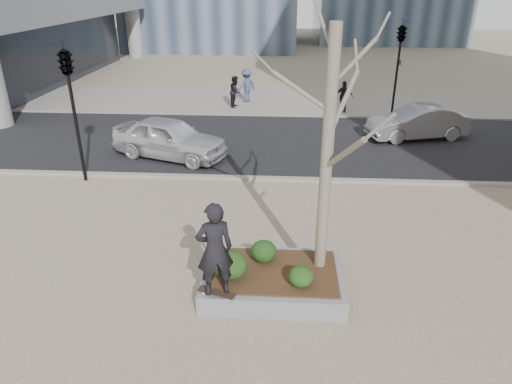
# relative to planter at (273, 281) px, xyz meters

# --- Properties ---
(ground) EXTENTS (120.00, 120.00, 0.00)m
(ground) POSITION_rel_planter_xyz_m (-1.00, 0.00, -0.23)
(ground) COLOR tan
(ground) RESTS_ON ground
(street) EXTENTS (60.00, 8.00, 0.02)m
(street) POSITION_rel_planter_xyz_m (-1.00, 10.00, -0.21)
(street) COLOR black
(street) RESTS_ON ground
(far_sidewalk) EXTENTS (60.00, 6.00, 0.02)m
(far_sidewalk) POSITION_rel_planter_xyz_m (-1.00, 17.00, -0.21)
(far_sidewalk) COLOR gray
(far_sidewalk) RESTS_ON ground
(planter) EXTENTS (3.00, 2.00, 0.45)m
(planter) POSITION_rel_planter_xyz_m (0.00, 0.00, 0.00)
(planter) COLOR gray
(planter) RESTS_ON ground
(planter_mulch) EXTENTS (2.70, 1.70, 0.04)m
(planter_mulch) POSITION_rel_planter_xyz_m (0.00, 0.00, 0.25)
(planter_mulch) COLOR #382314
(planter_mulch) RESTS_ON planter
(sycamore_tree) EXTENTS (2.80, 2.80, 6.60)m
(sycamore_tree) POSITION_rel_planter_xyz_m (1.00, 0.30, 3.56)
(sycamore_tree) COLOR gray
(sycamore_tree) RESTS_ON planter_mulch
(shrub_left) EXTENTS (0.70, 0.70, 0.59)m
(shrub_left) POSITION_rel_planter_xyz_m (-0.87, -0.28, 0.56)
(shrub_left) COLOR #173510
(shrub_left) RESTS_ON planter_mulch
(shrub_middle) EXTENTS (0.57, 0.57, 0.48)m
(shrub_middle) POSITION_rel_planter_xyz_m (-0.23, 0.36, 0.51)
(shrub_middle) COLOR #143711
(shrub_middle) RESTS_ON planter_mulch
(shrub_right) EXTENTS (0.51, 0.51, 0.43)m
(shrub_right) POSITION_rel_planter_xyz_m (0.57, -0.49, 0.48)
(shrub_right) COLOR #1B3D13
(shrub_right) RESTS_ON planter_mulch
(skateboard) EXTENTS (0.80, 0.44, 0.08)m
(skateboard) POSITION_rel_planter_xyz_m (-1.10, -0.86, 0.26)
(skateboard) COLOR black
(skateboard) RESTS_ON planter
(skateboarder) EXTENTS (0.83, 0.68, 1.96)m
(skateboarder) POSITION_rel_planter_xyz_m (-1.10, -0.86, 1.28)
(skateboarder) COLOR black
(skateboarder) RESTS_ON skateboard
(police_car) EXTENTS (4.74, 3.15, 1.50)m
(police_car) POSITION_rel_planter_xyz_m (-4.13, 7.94, 0.55)
(police_car) COLOR silver
(police_car) RESTS_ON street
(car_silver) EXTENTS (4.40, 2.41, 1.37)m
(car_silver) POSITION_rel_planter_xyz_m (5.75, 10.86, 0.48)
(car_silver) COLOR #929399
(car_silver) RESTS_ON street
(pedestrian_a) EXTENTS (0.71, 0.86, 1.61)m
(pedestrian_a) POSITION_rel_planter_xyz_m (-2.46, 15.72, 0.60)
(pedestrian_a) COLOR black
(pedestrian_a) RESTS_ON far_sidewalk
(pedestrian_b) EXTENTS (1.27, 1.28, 1.77)m
(pedestrian_b) POSITION_rel_planter_xyz_m (-1.97, 16.85, 0.68)
(pedestrian_b) COLOR #3C4B6C
(pedestrian_b) RESTS_ON far_sidewalk
(pedestrian_c) EXTENTS (0.93, 0.41, 1.57)m
(pedestrian_c) POSITION_rel_planter_xyz_m (3.11, 14.92, 0.58)
(pedestrian_c) COLOR black
(pedestrian_c) RESTS_ON far_sidewalk
(traffic_light_near) EXTENTS (0.60, 2.48, 4.50)m
(traffic_light_near) POSITION_rel_planter_xyz_m (-6.50, 5.60, 2.02)
(traffic_light_near) COLOR black
(traffic_light_near) RESTS_ON ground
(traffic_light_far) EXTENTS (0.60, 2.48, 4.50)m
(traffic_light_far) POSITION_rel_planter_xyz_m (5.50, 14.60, 2.02)
(traffic_light_far) COLOR black
(traffic_light_far) RESTS_ON ground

